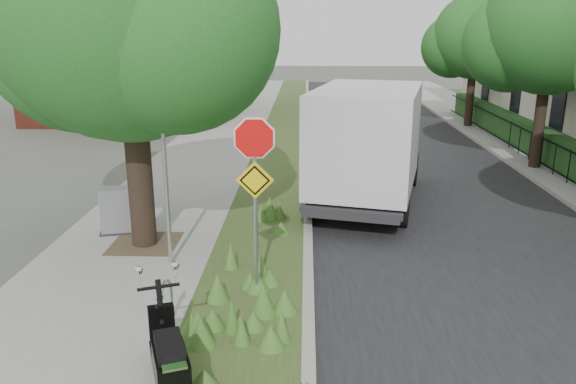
% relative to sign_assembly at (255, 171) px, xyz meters
% --- Properties ---
extents(ground, '(120.00, 120.00, 0.00)m').
position_rel_sign_assembly_xyz_m(ground, '(1.40, -0.58, -2.33)').
color(ground, '#4C5147').
rests_on(ground, ground).
extents(sidewalk_near, '(3.50, 60.00, 0.12)m').
position_rel_sign_assembly_xyz_m(sidewalk_near, '(-2.85, 9.42, -2.27)').
color(sidewalk_near, gray).
rests_on(sidewalk_near, ground).
extents(verge, '(2.00, 60.00, 0.12)m').
position_rel_sign_assembly_xyz_m(verge, '(-0.10, 9.42, -2.27)').
color(verge, '#31431C').
rests_on(verge, ground).
extents(kerb_near, '(0.20, 60.00, 0.13)m').
position_rel_sign_assembly_xyz_m(kerb_near, '(0.90, 9.42, -2.26)').
color(kerb_near, '#9E9991').
rests_on(kerb_near, ground).
extents(road, '(7.00, 60.00, 0.01)m').
position_rel_sign_assembly_xyz_m(road, '(4.40, 9.42, -2.32)').
color(road, black).
rests_on(road, ground).
extents(kerb_far, '(0.20, 60.00, 0.13)m').
position_rel_sign_assembly_xyz_m(kerb_far, '(7.90, 9.42, -2.26)').
color(kerb_far, '#9E9991').
rests_on(kerb_far, ground).
extents(footpath_far, '(3.20, 60.00, 0.12)m').
position_rel_sign_assembly_xyz_m(footpath_far, '(9.60, 9.42, -2.27)').
color(footpath_far, gray).
rests_on(footpath_far, ground).
extents(street_tree_main, '(6.21, 5.54, 7.66)m').
position_rel_sign_assembly_xyz_m(street_tree_main, '(-2.68, 2.28, 2.48)').
color(street_tree_main, black).
rests_on(street_tree_main, ground).
extents(bare_post, '(0.08, 0.08, 4.00)m').
position_rel_sign_assembly_xyz_m(bare_post, '(-1.80, 1.22, -0.21)').
color(bare_post, '#A5A8AD').
rests_on(bare_post, ground).
extents(bike_hoop, '(0.06, 0.78, 0.77)m').
position_rel_sign_assembly_xyz_m(bike_hoop, '(-1.30, -1.18, -1.83)').
color(bike_hoop, '#A5A8AD').
rests_on(bike_hoop, ground).
extents(sign_assembly, '(0.94, 0.08, 3.22)m').
position_rel_sign_assembly_xyz_m(sign_assembly, '(0.00, 0.00, 0.00)').
color(sign_assembly, '#A5A8AD').
rests_on(sign_assembly, ground).
extents(fence_far, '(0.04, 24.00, 1.00)m').
position_rel_sign_assembly_xyz_m(fence_far, '(8.60, 9.42, -1.66)').
color(fence_far, black).
rests_on(fence_far, ground).
extents(hedge_far, '(1.00, 24.00, 1.10)m').
position_rel_sign_assembly_xyz_m(hedge_far, '(9.30, 9.42, -1.66)').
color(hedge_far, '#19481A').
rests_on(hedge_far, footpath_far).
extents(brick_building, '(9.40, 10.40, 8.30)m').
position_rel_sign_assembly_xyz_m(brick_building, '(-8.10, 21.42, 1.88)').
color(brick_building, maroon).
rests_on(brick_building, ground).
extents(far_tree_b, '(4.83, 4.31, 6.56)m').
position_rel_sign_assembly_xyz_m(far_tree_b, '(8.34, 9.46, 2.04)').
color(far_tree_b, black).
rests_on(far_tree_b, ground).
extents(far_tree_c, '(4.37, 3.89, 5.93)m').
position_rel_sign_assembly_xyz_m(far_tree_c, '(8.34, 17.46, 1.63)').
color(far_tree_c, black).
rests_on(far_tree_c, ground).
extents(scooter_near, '(0.84, 1.81, 0.90)m').
position_rel_sign_assembly_xyz_m(scooter_near, '(-0.83, -2.92, -1.77)').
color(scooter_near, black).
rests_on(scooter_near, ground).
extents(box_truck, '(3.62, 6.30, 2.69)m').
position_rel_sign_assembly_xyz_m(box_truck, '(2.49, 5.64, -0.58)').
color(box_truck, '#262628').
rests_on(box_truck, ground).
extents(utility_cabinet, '(0.88, 0.69, 1.03)m').
position_rel_sign_assembly_xyz_m(utility_cabinet, '(-3.40, 2.92, -1.71)').
color(utility_cabinet, '#262628').
rests_on(utility_cabinet, ground).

